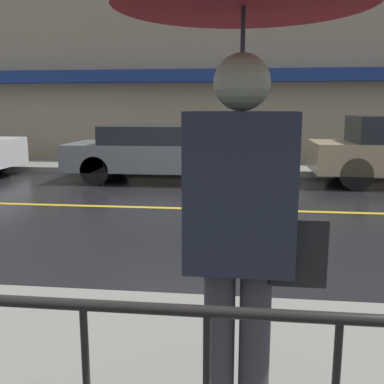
{
  "coord_description": "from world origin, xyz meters",
  "views": [
    {
      "loc": [
        1.04,
        -7.49,
        1.73
      ],
      "look_at": [
        0.53,
        -3.25,
        0.91
      ],
      "focal_mm": 42.0,
      "sensor_mm": 36.0,
      "label": 1
    }
  ],
  "objects": [
    {
      "name": "ground_plane",
      "position": [
        0.0,
        0.0,
        0.0
      ],
      "size": [
        80.0,
        80.0,
        0.0
      ],
      "primitive_type": "plane",
      "color": "black"
    },
    {
      "name": "pedestrian",
      "position": [
        1.02,
        -5.55,
        1.88
      ],
      "size": [
        1.08,
        1.08,
        2.23
      ],
      "color": "#333338",
      "rests_on": "sidewalk_near"
    },
    {
      "name": "lane_marking",
      "position": [
        0.0,
        0.0,
        0.0
      ],
      "size": [
        25.2,
        0.12,
        0.01
      ],
      "color": "gold",
      "rests_on": "ground_plane"
    },
    {
      "name": "car_grey",
      "position": [
        -1.0,
        2.93,
        0.69
      ],
      "size": [
        4.26,
        1.8,
        1.3
      ],
      "color": "slate",
      "rests_on": "ground_plane"
    },
    {
      "name": "sidewalk_far",
      "position": [
        0.0,
        4.9,
        0.07
      ],
      "size": [
        28.0,
        2.04,
        0.14
      ],
      "color": "gray",
      "rests_on": "ground_plane"
    },
    {
      "name": "building_storefront",
      "position": [
        0.0,
        6.04,
        2.74
      ],
      "size": [
        28.0,
        0.85,
        5.5
      ],
      "color": "gray",
      "rests_on": "ground_plane"
    }
  ]
}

